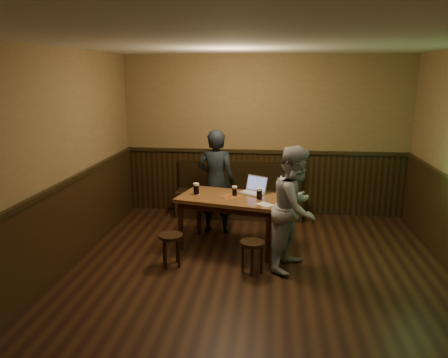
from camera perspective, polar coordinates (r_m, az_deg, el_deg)
room at (r=5.07m, az=4.48°, el=-1.06°), size 5.04×6.04×2.84m
bench at (r=7.77m, az=1.97°, el=-2.57°), size 2.20×0.50×0.95m
pub_table at (r=6.25m, az=0.89°, el=-3.19°), size 1.59×1.13×0.78m
stool_left at (r=5.81m, az=-6.94°, el=-8.02°), size 0.43×0.43×0.43m
stool_right at (r=5.59m, az=3.71°, el=-8.96°), size 0.32×0.32×0.42m
pint_left at (r=6.31m, az=-3.64°, el=-1.29°), size 0.11×0.11×0.17m
pint_mid at (r=6.23m, az=1.39°, el=-1.58°), size 0.09×0.09×0.15m
pint_right at (r=6.07m, az=4.63°, el=-1.94°), size 0.11×0.11×0.17m
laptop at (r=6.40m, az=3.96°, el=-1.29°), size 0.44×0.42×0.25m
menu at (r=5.87m, az=5.40°, el=-3.34°), size 0.26×0.26×0.00m
person_suit at (r=6.85m, az=-1.04°, el=-0.32°), size 0.64×0.46×1.65m
person_grey at (r=5.65m, az=9.27°, el=-3.79°), size 0.86×0.96×1.61m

